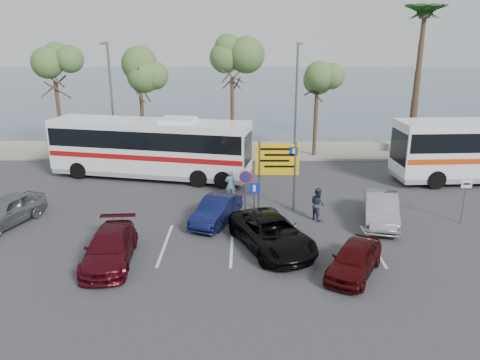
{
  "coord_description": "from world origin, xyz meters",
  "views": [
    {
      "loc": [
        -0.71,
        -19.45,
        8.82
      ],
      "look_at": [
        -0.87,
        3.0,
        1.68
      ],
      "focal_mm": 35.0,
      "sensor_mm": 36.0,
      "label": 1
    }
  ],
  "objects_px": {
    "pedestrian_near": "(230,184)",
    "car_maroon": "(110,248)",
    "street_lamp_left": "(111,95)",
    "car_silver_a": "(5,211)",
    "street_lamp_right": "(296,95)",
    "direction_sign": "(277,165)",
    "coach_bus_left": "(150,150)",
    "car_silver_b": "(381,209)",
    "car_red": "(354,259)",
    "pedestrian_far": "(318,204)",
    "car_blue": "(216,210)",
    "suv_black": "(272,233)"
  },
  "relations": [
    {
      "from": "car_silver_a",
      "to": "car_blue",
      "type": "distance_m",
      "value": 10.01
    },
    {
      "from": "street_lamp_left",
      "to": "car_maroon",
      "type": "distance_m",
      "value": 17.11
    },
    {
      "from": "coach_bus_left",
      "to": "car_silver_b",
      "type": "distance_m",
      "value": 14.43
    },
    {
      "from": "street_lamp_right",
      "to": "car_blue",
      "type": "xyz_separation_m",
      "value": [
        -5.0,
        -12.02,
        -3.97
      ]
    },
    {
      "from": "car_maroon",
      "to": "car_red",
      "type": "xyz_separation_m",
      "value": [
        9.5,
        -0.86,
        -0.02
      ]
    },
    {
      "from": "car_silver_a",
      "to": "car_red",
      "type": "xyz_separation_m",
      "value": [
        15.5,
        -4.65,
        -0.1
      ]
    },
    {
      "from": "car_silver_a",
      "to": "direction_sign",
      "type": "bearing_deg",
      "value": 27.33
    },
    {
      "from": "street_lamp_left",
      "to": "coach_bus_left",
      "type": "height_order",
      "value": "street_lamp_left"
    },
    {
      "from": "street_lamp_left",
      "to": "coach_bus_left",
      "type": "relative_size",
      "value": 0.63
    },
    {
      "from": "street_lamp_left",
      "to": "car_silver_a",
      "type": "height_order",
      "value": "street_lamp_left"
    },
    {
      "from": "car_silver_b",
      "to": "car_silver_a",
      "type": "bearing_deg",
      "value": -166.12
    },
    {
      "from": "street_lamp_right",
      "to": "car_silver_a",
      "type": "xyz_separation_m",
      "value": [
        -15.0,
        -12.37,
        -3.88
      ]
    },
    {
      "from": "street_lamp_right",
      "to": "suv_black",
      "type": "height_order",
      "value": "street_lamp_right"
    },
    {
      "from": "direction_sign",
      "to": "car_maroon",
      "type": "distance_m",
      "value": 9.29
    },
    {
      "from": "street_lamp_left",
      "to": "car_red",
      "type": "distance_m",
      "value": 22.09
    },
    {
      "from": "pedestrian_near",
      "to": "car_maroon",
      "type": "bearing_deg",
      "value": 49.81
    },
    {
      "from": "street_lamp_right",
      "to": "pedestrian_far",
      "type": "height_order",
      "value": "street_lamp_right"
    },
    {
      "from": "car_maroon",
      "to": "car_silver_b",
      "type": "height_order",
      "value": "car_silver_b"
    },
    {
      "from": "car_silver_b",
      "to": "street_lamp_left",
      "type": "bearing_deg",
      "value": 155.67
    },
    {
      "from": "direction_sign",
      "to": "pedestrian_near",
      "type": "relative_size",
      "value": 2.3
    },
    {
      "from": "street_lamp_right",
      "to": "coach_bus_left",
      "type": "height_order",
      "value": "street_lamp_right"
    },
    {
      "from": "car_red",
      "to": "car_blue",
      "type": "bearing_deg",
      "value": 166.51
    },
    {
      "from": "car_maroon",
      "to": "pedestrian_far",
      "type": "xyz_separation_m",
      "value": [
        8.92,
        4.55,
        0.18
      ]
    },
    {
      "from": "car_silver_b",
      "to": "pedestrian_near",
      "type": "relative_size",
      "value": 2.75
    },
    {
      "from": "direction_sign",
      "to": "car_maroon",
      "type": "xyz_separation_m",
      "value": [
        -7.0,
        -5.83,
        -1.79
      ]
    },
    {
      "from": "car_silver_a",
      "to": "car_maroon",
      "type": "xyz_separation_m",
      "value": [
        6.0,
        -3.78,
        -0.08
      ]
    },
    {
      "from": "street_lamp_left",
      "to": "car_blue",
      "type": "relative_size",
      "value": 2.11
    },
    {
      "from": "car_red",
      "to": "car_silver_a",
      "type": "bearing_deg",
      "value": -167.91
    },
    {
      "from": "street_lamp_right",
      "to": "suv_black",
      "type": "xyz_separation_m",
      "value": [
        -2.5,
        -14.85,
        -3.9
      ]
    },
    {
      "from": "coach_bus_left",
      "to": "suv_black",
      "type": "height_order",
      "value": "coach_bus_left"
    },
    {
      "from": "car_maroon",
      "to": "pedestrian_far",
      "type": "bearing_deg",
      "value": 22.34
    },
    {
      "from": "street_lamp_right",
      "to": "direction_sign",
      "type": "distance_m",
      "value": 10.73
    },
    {
      "from": "car_silver_a",
      "to": "car_blue",
      "type": "height_order",
      "value": "car_silver_a"
    },
    {
      "from": "car_blue",
      "to": "street_lamp_left",
      "type": "bearing_deg",
      "value": 143.83
    },
    {
      "from": "street_lamp_right",
      "to": "car_blue",
      "type": "distance_m",
      "value": 13.61
    },
    {
      "from": "pedestrian_near",
      "to": "coach_bus_left",
      "type": "bearing_deg",
      "value": -46.03
    },
    {
      "from": "car_silver_a",
      "to": "pedestrian_far",
      "type": "xyz_separation_m",
      "value": [
        14.92,
        0.77,
        0.1
      ]
    },
    {
      "from": "street_lamp_right",
      "to": "car_silver_b",
      "type": "relative_size",
      "value": 1.86
    },
    {
      "from": "coach_bus_left",
      "to": "car_maroon",
      "type": "relative_size",
      "value": 2.89
    },
    {
      "from": "direction_sign",
      "to": "car_maroon",
      "type": "relative_size",
      "value": 0.82
    },
    {
      "from": "street_lamp_left",
      "to": "coach_bus_left",
      "type": "xyz_separation_m",
      "value": [
        3.5,
        -4.71,
        -2.8
      ]
    },
    {
      "from": "pedestrian_far",
      "to": "coach_bus_left",
      "type": "bearing_deg",
      "value": 25.63
    },
    {
      "from": "street_lamp_right",
      "to": "direction_sign",
      "type": "bearing_deg",
      "value": -100.94
    },
    {
      "from": "suv_black",
      "to": "car_silver_b",
      "type": "height_order",
      "value": "car_silver_b"
    },
    {
      "from": "street_lamp_left",
      "to": "car_maroon",
      "type": "xyz_separation_m",
      "value": [
        4.0,
        -16.16,
        -3.96
      ]
    },
    {
      "from": "suv_black",
      "to": "pedestrian_far",
      "type": "bearing_deg",
      "value": 30.78
    },
    {
      "from": "street_lamp_right",
      "to": "car_maroon",
      "type": "bearing_deg",
      "value": -119.12
    },
    {
      "from": "car_red",
      "to": "pedestrian_near",
      "type": "height_order",
      "value": "pedestrian_near"
    },
    {
      "from": "street_lamp_left",
      "to": "car_silver_a",
      "type": "xyz_separation_m",
      "value": [
        -2.0,
        -12.37,
        -3.88
      ]
    },
    {
      "from": "car_silver_b",
      "to": "direction_sign",
      "type": "bearing_deg",
      "value": 173.63
    }
  ]
}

